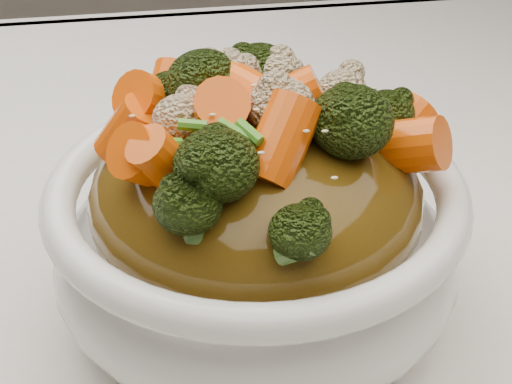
{
  "coord_description": "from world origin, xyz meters",
  "views": [
    {
      "loc": [
        -0.04,
        -0.38,
        1.04
      ],
      "look_at": [
        0.01,
        -0.06,
        0.82
      ],
      "focal_mm": 55.0,
      "sensor_mm": 36.0,
      "label": 1
    }
  ],
  "objects": [
    {
      "name": "scallions",
      "position": [
        0.01,
        -0.06,
        0.88
      ],
      "size": [
        0.13,
        0.13,
        0.02
      ],
      "primitive_type": null,
      "rotation": [
        0.0,
        0.0,
        -0.03
      ],
      "color": "#448D20",
      "rests_on": "sauce_base"
    },
    {
      "name": "sauce_base",
      "position": [
        0.01,
        -0.06,
        0.82
      ],
      "size": [
        0.17,
        0.17,
        0.09
      ],
      "primitive_type": "ellipsoid",
      "rotation": [
        0.0,
        0.0,
        -0.03
      ],
      "color": "#51380D",
      "rests_on": "bowl"
    },
    {
      "name": "bowl",
      "position": [
        0.01,
        -0.06,
        0.79
      ],
      "size": [
        0.22,
        0.22,
        0.08
      ],
      "primitive_type": null,
      "rotation": [
        0.0,
        0.0,
        -0.03
      ],
      "color": "white",
      "rests_on": "tablecloth"
    },
    {
      "name": "cauliflower",
      "position": [
        0.01,
        -0.06,
        0.88
      ],
      "size": [
        0.17,
        0.17,
        0.03
      ],
      "primitive_type": null,
      "rotation": [
        0.0,
        0.0,
        -0.03
      ],
      "color": "#D1BA8E",
      "rests_on": "sauce_base"
    },
    {
      "name": "carrots",
      "position": [
        0.01,
        -0.06,
        0.88
      ],
      "size": [
        0.17,
        0.17,
        0.05
      ],
      "primitive_type": null,
      "rotation": [
        0.0,
        0.0,
        -0.03
      ],
      "color": "#F25707",
      "rests_on": "sauce_base"
    },
    {
      "name": "sesame_seeds",
      "position": [
        0.01,
        -0.06,
        0.88
      ],
      "size": [
        0.15,
        0.15,
        0.01
      ],
      "primitive_type": null,
      "rotation": [
        0.0,
        0.0,
        -0.03
      ],
      "color": "beige",
      "rests_on": "sauce_base"
    },
    {
      "name": "broccoli",
      "position": [
        0.01,
        -0.06,
        0.88
      ],
      "size": [
        0.17,
        0.17,
        0.04
      ],
      "primitive_type": null,
      "rotation": [
        0.0,
        0.0,
        -0.03
      ],
      "color": "black",
      "rests_on": "sauce_base"
    },
    {
      "name": "tablecloth",
      "position": [
        0.0,
        0.0,
        0.73
      ],
      "size": [
        1.2,
        0.8,
        0.04
      ],
      "primitive_type": "cube",
      "color": "white",
      "rests_on": "dining_table"
    }
  ]
}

